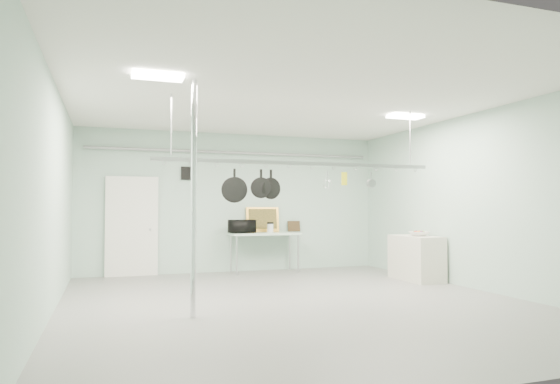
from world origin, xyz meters
name	(u,v)px	position (x,y,z in m)	size (l,w,h in m)	color
floor	(296,302)	(0.00, 0.00, 0.00)	(8.00, 8.00, 0.00)	gray
ceiling	(296,99)	(0.00, 0.00, 3.19)	(7.00, 8.00, 0.02)	silver
back_wall	(235,202)	(0.00, 3.99, 1.60)	(7.00, 0.02, 3.20)	#A3C3B0
right_wall	(477,201)	(3.49, 0.00, 1.60)	(0.02, 8.00, 3.20)	#A3C3B0
door	(132,227)	(-2.30, 3.94, 1.05)	(1.10, 0.10, 2.20)	silver
wall_vent	(188,173)	(-1.10, 3.97, 2.25)	(0.30, 0.04, 0.30)	black
conduit_pipe	(236,153)	(0.00, 3.90, 2.75)	(0.07, 0.07, 6.60)	gray
chrome_pole	(194,198)	(-1.70, -0.60, 1.60)	(0.08, 0.08, 3.20)	silver
prep_table	(264,236)	(0.60, 3.60, 0.83)	(1.60, 0.70, 0.91)	#B0CFB8
side_cabinet	(416,258)	(3.15, 1.40, 0.45)	(0.60, 1.20, 0.90)	beige
pot_rack	(301,162)	(0.20, 0.30, 2.23)	(4.80, 0.06, 1.00)	#B7B7BC
light_panel_left	(158,76)	(-2.20, -0.80, 3.16)	(0.65, 0.30, 0.05)	white
light_panel_right	(405,117)	(2.40, 0.60, 3.16)	(0.65, 0.30, 0.05)	white
microwave	(242,226)	(0.05, 3.55, 1.05)	(0.54, 0.37, 0.30)	black
coffee_canister	(270,228)	(0.73, 3.55, 1.01)	(0.14, 0.14, 0.20)	silver
painting_large	(263,220)	(0.65, 3.90, 1.20)	(0.78, 0.05, 0.58)	gold
painting_small	(294,226)	(1.43, 3.90, 1.03)	(0.30, 0.04, 0.25)	#352512
fruit_bowl	(419,234)	(3.15, 1.29, 0.95)	(0.38, 0.38, 0.09)	silver
skillet_left	(234,186)	(-0.92, 0.30, 1.82)	(0.40, 0.06, 0.53)	black
skillet_mid	(261,184)	(-0.48, 0.30, 1.86)	(0.33, 0.06, 0.46)	black
skillet_right	(271,184)	(-0.31, 0.30, 1.86)	(0.35, 0.06, 0.46)	black
whisk	(327,180)	(0.68, 0.30, 1.94)	(0.16, 0.16, 0.29)	silver
grater	(344,179)	(0.99, 0.30, 1.96)	(0.10, 0.02, 0.24)	gold
saucepan	(371,180)	(1.51, 0.30, 1.96)	(0.14, 0.08, 0.25)	silver
fruit_cluster	(419,232)	(3.15, 1.29, 0.99)	(0.24, 0.24, 0.09)	#A91A0F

